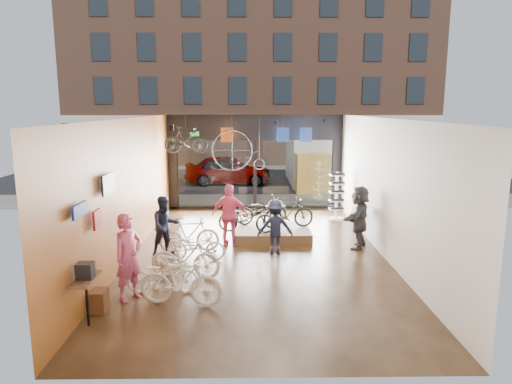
{
  "coord_description": "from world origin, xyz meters",
  "views": [
    {
      "loc": [
        -0.21,
        -12.35,
        4.09
      ],
      "look_at": [
        -0.02,
        1.4,
        1.53
      ],
      "focal_mm": 32.0,
      "sensor_mm": 36.0,
      "label": 1
    }
  ],
  "objects_px": {
    "customer_2": "(230,215)",
    "customer_5": "(359,217)",
    "customer_0": "(128,257)",
    "floor_bike_2": "(163,275)",
    "display_bike_right": "(262,210)",
    "sunglasses_rack": "(337,196)",
    "display_bike_mid": "(289,213)",
    "display_platform": "(272,233)",
    "customer_1": "(165,226)",
    "hung_bike": "(186,140)",
    "customer_3": "(275,227)",
    "box_truck": "(314,160)",
    "floor_bike_3": "(185,258)",
    "floor_bike_4": "(196,246)",
    "street_car": "(228,170)",
    "penny_farthing": "(241,151)",
    "floor_bike_5": "(189,235)",
    "display_bike_left": "(247,218)"
  },
  "relations": [
    {
      "from": "street_car",
      "to": "display_bike_right",
      "type": "bearing_deg",
      "value": -170.96
    },
    {
      "from": "floor_bike_4",
      "to": "customer_5",
      "type": "height_order",
      "value": "customer_5"
    },
    {
      "from": "street_car",
      "to": "display_platform",
      "type": "xyz_separation_m",
      "value": [
        1.86,
        -10.3,
        -0.63
      ]
    },
    {
      "from": "floor_bike_2",
      "to": "floor_bike_4",
      "type": "bearing_deg",
      "value": -13.31
    },
    {
      "from": "sunglasses_rack",
      "to": "customer_0",
      "type": "bearing_deg",
      "value": -113.98
    },
    {
      "from": "display_bike_mid",
      "to": "customer_5",
      "type": "distance_m",
      "value": 2.28
    },
    {
      "from": "floor_bike_4",
      "to": "customer_0",
      "type": "height_order",
      "value": "customer_0"
    },
    {
      "from": "floor_bike_2",
      "to": "display_bike_right",
      "type": "relative_size",
      "value": 0.92
    },
    {
      "from": "penny_farthing",
      "to": "floor_bike_5",
      "type": "bearing_deg",
      "value": -109.22
    },
    {
      "from": "floor_bike_2",
      "to": "floor_bike_5",
      "type": "xyz_separation_m",
      "value": [
        0.21,
        2.94,
        0.09
      ]
    },
    {
      "from": "street_car",
      "to": "floor_bike_4",
      "type": "height_order",
      "value": "street_car"
    },
    {
      "from": "display_bike_right",
      "to": "street_car",
      "type": "bearing_deg",
      "value": -7.25
    },
    {
      "from": "customer_3",
      "to": "customer_5",
      "type": "height_order",
      "value": "customer_5"
    },
    {
      "from": "display_bike_mid",
      "to": "customer_2",
      "type": "relative_size",
      "value": 0.88
    },
    {
      "from": "box_truck",
      "to": "customer_2",
      "type": "distance_m",
      "value": 10.88
    },
    {
      "from": "street_car",
      "to": "floor_bike_3",
      "type": "distance_m",
      "value": 13.81
    },
    {
      "from": "display_bike_right",
      "to": "customer_3",
      "type": "bearing_deg",
      "value": 172.24
    },
    {
      "from": "floor_bike_4",
      "to": "customer_0",
      "type": "relative_size",
      "value": 0.83
    },
    {
      "from": "floor_bike_3",
      "to": "customer_3",
      "type": "height_order",
      "value": "customer_3"
    },
    {
      "from": "hung_bike",
      "to": "street_car",
      "type": "bearing_deg",
      "value": -3.87
    },
    {
      "from": "floor_bike_4",
      "to": "customer_5",
      "type": "xyz_separation_m",
      "value": [
        4.67,
        1.09,
        0.51
      ]
    },
    {
      "from": "floor_bike_2",
      "to": "display_platform",
      "type": "xyz_separation_m",
      "value": [
        2.64,
        4.4,
        -0.27
      ]
    },
    {
      "from": "customer_2",
      "to": "customer_5",
      "type": "xyz_separation_m",
      "value": [
        3.81,
        -0.25,
        -0.01
      ]
    },
    {
      "from": "customer_0",
      "to": "box_truck",
      "type": "bearing_deg",
      "value": 13.29
    },
    {
      "from": "floor_bike_4",
      "to": "customer_2",
      "type": "bearing_deg",
      "value": -30.98
    },
    {
      "from": "customer_5",
      "to": "display_bike_mid",
      "type": "bearing_deg",
      "value": -93.1
    },
    {
      "from": "floor_bike_4",
      "to": "hung_bike",
      "type": "relative_size",
      "value": 0.99
    },
    {
      "from": "floor_bike_2",
      "to": "display_bike_mid",
      "type": "bearing_deg",
      "value": -36.55
    },
    {
      "from": "floor_bike_4",
      "to": "customer_2",
      "type": "xyz_separation_m",
      "value": [
        0.86,
        1.34,
        0.52
      ]
    },
    {
      "from": "customer_3",
      "to": "box_truck",
      "type": "bearing_deg",
      "value": -106.36
    },
    {
      "from": "hung_bike",
      "to": "display_bike_left",
      "type": "bearing_deg",
      "value": -139.01
    },
    {
      "from": "customer_0",
      "to": "floor_bike_4",
      "type": "bearing_deg",
      "value": 11.84
    },
    {
      "from": "display_bike_right",
      "to": "hung_bike",
      "type": "distance_m",
      "value": 3.96
    },
    {
      "from": "box_truck",
      "to": "display_bike_mid",
      "type": "height_order",
      "value": "box_truck"
    },
    {
      "from": "customer_1",
      "to": "customer_3",
      "type": "bearing_deg",
      "value": -26.24
    },
    {
      "from": "display_platform",
      "to": "customer_1",
      "type": "bearing_deg",
      "value": -151.09
    },
    {
      "from": "floor_bike_4",
      "to": "hung_bike",
      "type": "distance_m",
      "value": 5.39
    },
    {
      "from": "box_truck",
      "to": "customer_2",
      "type": "relative_size",
      "value": 3.78
    },
    {
      "from": "floor_bike_5",
      "to": "display_bike_right",
      "type": "distance_m",
      "value": 2.94
    },
    {
      "from": "customer_2",
      "to": "hung_bike",
      "type": "xyz_separation_m",
      "value": [
        -1.72,
        3.35,
        1.99
      ]
    },
    {
      "from": "floor_bike_3",
      "to": "customer_3",
      "type": "bearing_deg",
      "value": -42.47
    },
    {
      "from": "floor_bike_3",
      "to": "sunglasses_rack",
      "type": "bearing_deg",
      "value": -31.82
    },
    {
      "from": "floor_bike_3",
      "to": "customer_0",
      "type": "relative_size",
      "value": 0.91
    },
    {
      "from": "floor_bike_2",
      "to": "floor_bike_3",
      "type": "relative_size",
      "value": 0.94
    },
    {
      "from": "display_platform",
      "to": "sunglasses_rack",
      "type": "relative_size",
      "value": 1.33
    },
    {
      "from": "sunglasses_rack",
      "to": "display_bike_mid",
      "type": "bearing_deg",
      "value": -116.06
    },
    {
      "from": "sunglasses_rack",
      "to": "display_platform",
      "type": "bearing_deg",
      "value": -122.65
    },
    {
      "from": "customer_5",
      "to": "display_bike_left",
      "type": "bearing_deg",
      "value": -74.05
    },
    {
      "from": "customer_0",
      "to": "customer_5",
      "type": "xyz_separation_m",
      "value": [
        5.81,
        3.61,
        -0.02
      ]
    },
    {
      "from": "customer_0",
      "to": "customer_5",
      "type": "distance_m",
      "value": 6.84
    }
  ]
}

